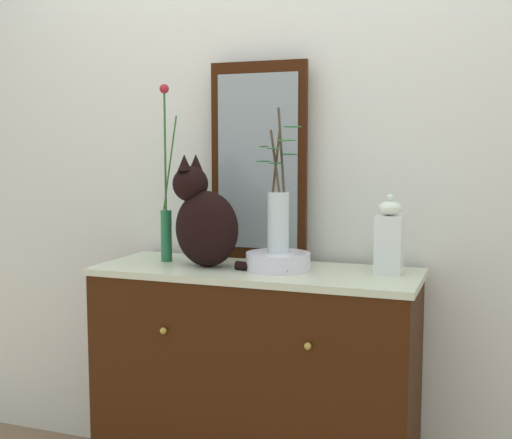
{
  "coord_description": "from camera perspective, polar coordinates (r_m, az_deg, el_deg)",
  "views": [
    {
      "loc": [
        0.81,
        -2.22,
        1.33
      ],
      "look_at": [
        0.0,
        0.0,
        1.08
      ],
      "focal_mm": 46.12,
      "sensor_mm": 36.0,
      "label": 1
    }
  ],
  "objects": [
    {
      "name": "mirror_leaning",
      "position": [
        2.58,
        0.21,
        5.04
      ],
      "size": [
        0.39,
        0.03,
        0.77
      ],
      "color": "black",
      "rests_on": "sideboard"
    },
    {
      "name": "sideboard",
      "position": [
        2.53,
        -0.0,
        -14.35
      ],
      "size": [
        1.18,
        0.47,
        0.9
      ],
      "color": "#331605",
      "rests_on": "ground_plane"
    },
    {
      "name": "bowl_porcelain",
      "position": [
        2.38,
        1.96,
        -3.62
      ],
      "size": [
        0.23,
        0.23,
        0.06
      ],
      "primitive_type": "cylinder",
      "color": "white",
      "rests_on": "sideboard"
    },
    {
      "name": "cat_sitting",
      "position": [
        2.43,
        -4.5,
        -0.09
      ],
      "size": [
        0.48,
        0.2,
        0.42
      ],
      "color": "black",
      "rests_on": "sideboard"
    },
    {
      "name": "wall_back",
      "position": [
        2.65,
        2.21,
        5.39
      ],
      "size": [
        4.4,
        0.08,
        2.6
      ],
      "primitive_type": "cube",
      "color": "silver",
      "rests_on": "ground_plane"
    },
    {
      "name": "jar_lidded_porcelain",
      "position": [
        2.34,
        11.48,
        -1.61
      ],
      "size": [
        0.09,
        0.09,
        0.28
      ],
      "color": "white",
      "rests_on": "sideboard"
    },
    {
      "name": "vase_glass_clear",
      "position": [
        2.35,
        1.97,
        0.46
      ],
      "size": [
        0.18,
        0.11,
        0.52
      ],
      "color": "silver",
      "rests_on": "bowl_porcelain"
    },
    {
      "name": "vase_slim_green",
      "position": [
        2.56,
        -7.8,
        0.52
      ],
      "size": [
        0.07,
        0.04,
        0.68
      ],
      "color": "#236D40",
      "rests_on": "sideboard"
    }
  ]
}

